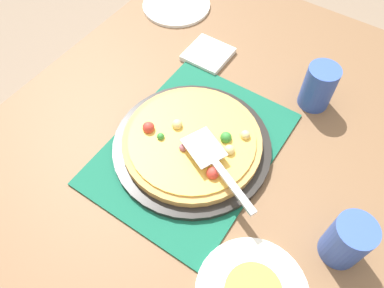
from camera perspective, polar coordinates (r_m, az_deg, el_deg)
ground_plane at (r=1.58m, az=0.00°, el=-15.88°), size 8.00×8.00×0.00m
dining_table at (r=0.99m, az=0.00°, el=-4.20°), size 1.40×1.00×0.75m
placemat at (r=0.89m, az=0.00°, el=-0.61°), size 0.48×0.36×0.01m
pizza_pan at (r=0.89m, az=0.00°, el=-0.25°), size 0.38×0.38×0.01m
pizza at (r=0.87m, az=0.06°, el=0.44°), size 0.33×0.33×0.05m
plate_side at (r=1.29m, az=-2.42°, el=20.63°), size 0.22×0.22×0.01m
cup_near at (r=0.79m, az=22.85°, el=-13.58°), size 0.08×0.08×0.12m
cup_far at (r=0.99m, az=18.97°, el=8.37°), size 0.08×0.08×0.12m
pizza_server at (r=0.80m, az=3.68°, el=-2.98°), size 0.14×0.23×0.01m
napkin_stack at (r=1.10m, az=2.50°, el=13.68°), size 0.12×0.12×0.02m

